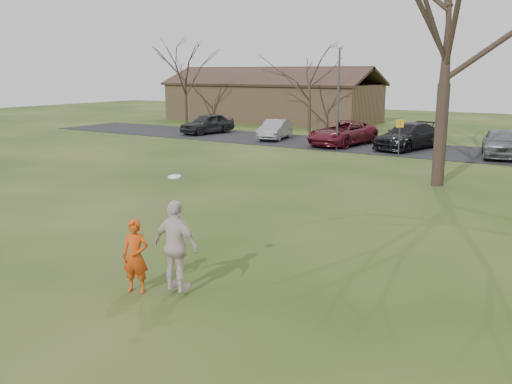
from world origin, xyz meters
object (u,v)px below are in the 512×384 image
car_3 (409,136)px  building (271,101)px  player_defender (135,256)px  car_0 (207,123)px  car_4 (501,143)px  car_2 (342,133)px  catching_play (176,246)px  lamp_post (339,84)px  car_1 (275,129)px  big_tree (449,11)px

car_3 → building: (-17.57, 12.90, 1.11)m
player_defender → building: bearing=95.2°
car_0 → car_4: bearing=8.6°
car_2 → catching_play: bearing=-66.8°
lamp_post → car_0: bearing=167.1°
car_2 → car_4: car_4 is taller
car_3 → player_defender: bearing=-71.8°
player_defender → car_4: car_4 is taller
building → car_0: bearing=-81.1°
car_0 → car_1: car_0 is taller
car_2 → catching_play: 25.43m
car_2 → building: (-13.41, 13.36, 1.12)m
car_1 → big_tree: big_tree is taller
car_0 → car_2: size_ratio=0.81×
lamp_post → car_3: bearing=36.0°
catching_play → lamp_post: (-6.44, 22.29, 2.87)m
car_2 → car_4: size_ratio=1.20×
catching_play → car_0: bearing=126.4°
car_0 → car_1: bearing=7.9°
car_0 → lamp_post: 12.71m
car_4 → lamp_post: (-8.88, -2.08, 3.14)m
car_4 → car_2: bearing=167.4°
car_4 → building: building is taller
big_tree → car_2: bearing=131.7°
player_defender → catching_play: catching_play is taller
car_1 → catching_play: 27.65m
car_3 → car_4: size_ratio=1.16×
building → car_3: bearing=-36.3°
car_0 → car_4: size_ratio=0.97×
car_0 → big_tree: bearing=-16.7°
big_tree → building: bearing=133.7°
player_defender → catching_play: size_ratio=0.65×
car_1 → car_4: bearing=-15.0°
building → big_tree: big_tree is taller
player_defender → car_2: (-6.17, 24.78, 0.01)m
lamp_post → big_tree: 11.38m
car_2 → lamp_post: bearing=-67.4°
car_1 → lamp_post: (5.83, -2.48, 3.25)m
catching_play → building: size_ratio=0.12×
car_0 → car_3: bearing=9.9°
car_0 → car_3: car_3 is taller
car_2 → big_tree: size_ratio=0.40×
car_0 → building: 12.95m
car_1 → big_tree: size_ratio=0.29×
player_defender → car_1: size_ratio=0.39×
player_defender → big_tree: size_ratio=0.12×
player_defender → building: 42.89m
player_defender → car_2: player_defender is taller
player_defender → car_1: (-11.42, 25.12, -0.09)m
car_3 → building: building is taller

